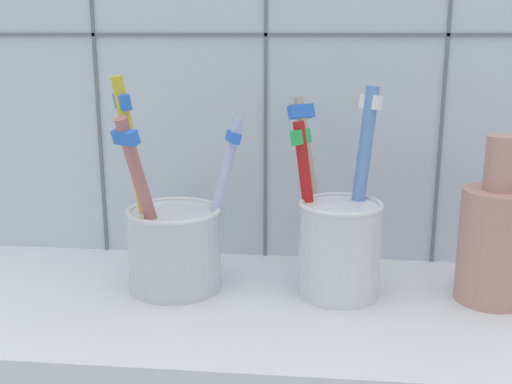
% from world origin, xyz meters
% --- Properties ---
extents(counter_slab, '(0.64, 0.22, 0.02)m').
position_xyz_m(counter_slab, '(0.00, 0.00, 0.01)').
color(counter_slab, silver).
rests_on(counter_slab, ground).
extents(tile_wall_back, '(0.64, 0.02, 0.45)m').
position_xyz_m(tile_wall_back, '(-0.00, 0.12, 0.23)').
color(tile_wall_back, silver).
rests_on(tile_wall_back, ground).
extents(toothbrush_cup_left, '(0.10, 0.09, 0.18)m').
position_xyz_m(toothbrush_cup_left, '(-0.07, 0.02, 0.06)').
color(toothbrush_cup_left, silver).
rests_on(toothbrush_cup_left, counter_slab).
extents(toothbrush_cup_right, '(0.08, 0.09, 0.17)m').
position_xyz_m(toothbrush_cup_right, '(0.07, 0.03, 0.07)').
color(toothbrush_cup_right, silver).
rests_on(toothbrush_cup_right, counter_slab).
extents(ceramic_vase, '(0.06, 0.06, 0.14)m').
position_xyz_m(ceramic_vase, '(0.19, 0.02, 0.07)').
color(ceramic_vase, tan).
rests_on(ceramic_vase, counter_slab).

